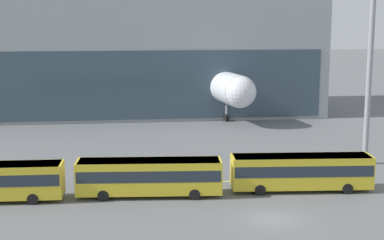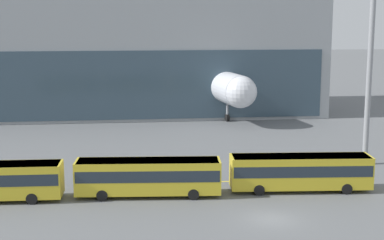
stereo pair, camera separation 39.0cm
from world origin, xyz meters
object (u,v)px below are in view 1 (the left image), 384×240
airliner_at_gate_far (201,79)px  floodlight_mast (373,2)px  shuttle_bus_2 (301,170)px  shuttle_bus_1 (149,175)px

airliner_at_gate_far → floodlight_mast: (13.00, -39.87, 12.31)m
airliner_at_gate_far → floodlight_mast: size_ratio=1.42×
shuttle_bus_2 → floodlight_mast: bearing=45.3°
shuttle_bus_1 → shuttle_bus_2: bearing=4.6°
floodlight_mast → airliner_at_gate_far: bearing=108.1°
airliner_at_gate_far → shuttle_bus_2: size_ratio=3.17×
shuttle_bus_1 → shuttle_bus_2: 14.17m
airliner_at_gate_far → floodlight_mast: 43.71m
shuttle_bus_1 → floodlight_mast: size_ratio=0.45×
shuttle_bus_1 → shuttle_bus_2: same height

